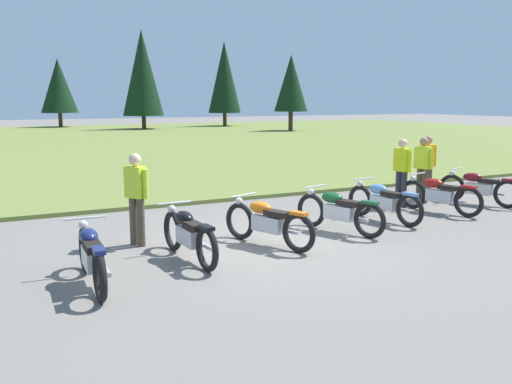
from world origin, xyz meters
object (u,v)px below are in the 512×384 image
object	(u,v)px
motorcycle_orange	(267,222)
motorcycle_british_green	(339,211)
motorcycle_sky_blue	(384,201)
motorcycle_black	(188,234)
motorcycle_navy	(91,255)
rider_in_hivis_vest	(423,166)
rider_with_back_turned	(136,194)
rider_checking_bike	(402,168)
rider_near_row_end	(427,163)
motorcycle_maroon	(479,187)
motorcycle_red	(439,194)

from	to	relation	value
motorcycle_orange	motorcycle_british_green	bearing A→B (deg)	8.49
motorcycle_sky_blue	motorcycle_black	bearing A→B (deg)	-169.40
motorcycle_navy	rider_in_hivis_vest	world-z (taller)	rider_in_hivis_vest
rider_with_back_turned	rider_checking_bike	size ratio (longest dim) A/B	1.00
motorcycle_british_green	rider_with_back_turned	world-z (taller)	rider_with_back_turned
rider_with_back_turned	motorcycle_british_green	bearing A→B (deg)	-11.95
motorcycle_orange	motorcycle_sky_blue	world-z (taller)	same
motorcycle_british_green	rider_with_back_turned	distance (m)	3.94
motorcycle_orange	rider_in_hivis_vest	distance (m)	5.85
motorcycle_navy	rider_checking_bike	xyz separation A→B (m)	(7.89, 2.56, 0.51)
motorcycle_sky_blue	rider_near_row_end	xyz separation A→B (m)	(2.81, 1.65, 0.51)
motorcycle_black	rider_in_hivis_vest	size ratio (longest dim) A/B	1.26
motorcycle_navy	motorcycle_sky_blue	xyz separation A→B (m)	(6.45, 1.47, 0.00)
motorcycle_black	rider_in_hivis_vest	bearing A→B (deg)	16.92
motorcycle_navy	motorcycle_black	distance (m)	1.75
motorcycle_orange	rider_checking_bike	bearing A→B (deg)	20.74
motorcycle_black	motorcycle_british_green	distance (m)	3.35
motorcycle_british_green	motorcycle_maroon	distance (m)	4.91
motorcycle_maroon	rider_checking_bike	bearing A→B (deg)	160.82
motorcycle_red	motorcycle_black	bearing A→B (deg)	-171.22
motorcycle_orange	motorcycle_maroon	xyz separation A→B (m)	(6.58, 1.09, 0.00)
motorcycle_navy	motorcycle_orange	world-z (taller)	same
motorcycle_british_green	motorcycle_red	distance (m)	3.25
motorcycle_black	rider_in_hivis_vest	world-z (taller)	rider_in_hivis_vest
motorcycle_navy	motorcycle_british_green	size ratio (longest dim) A/B	1.04
motorcycle_sky_blue	motorcycle_red	xyz separation A→B (m)	(1.74, 0.11, 0.00)
rider_checking_bike	motorcycle_orange	bearing A→B (deg)	-159.26
motorcycle_navy	rider_in_hivis_vest	xyz separation A→B (m)	(8.74, 2.73, 0.51)
motorcycle_sky_blue	motorcycle_maroon	distance (m)	3.39
motorcycle_navy	motorcycle_maroon	size ratio (longest dim) A/B	1.05
motorcycle_orange	motorcycle_red	size ratio (longest dim) A/B	0.98
rider_checking_bike	motorcycle_sky_blue	bearing A→B (deg)	-143.10
motorcycle_british_green	motorcycle_maroon	bearing A→B (deg)	9.79
motorcycle_black	motorcycle_sky_blue	size ratio (longest dim) A/B	1.00
motorcycle_navy	motorcycle_red	distance (m)	8.33
motorcycle_orange	rider_near_row_end	xyz separation A→B (m)	(6.02, 2.32, 0.51)
motorcycle_red	rider_in_hivis_vest	bearing A→B (deg)	64.27
motorcycle_navy	motorcycle_red	bearing A→B (deg)	10.93
motorcycle_british_green	rider_with_back_turned	size ratio (longest dim) A/B	1.21
motorcycle_black	rider_with_back_turned	world-z (taller)	rider_with_back_turned
motorcycle_orange	motorcycle_red	distance (m)	5.01
motorcycle_black	motorcycle_sky_blue	distance (m)	4.87
motorcycle_red	rider_checking_bike	world-z (taller)	rider_checking_bike
rider_near_row_end	rider_checking_bike	bearing A→B (deg)	-157.67
motorcycle_orange	motorcycle_sky_blue	distance (m)	3.28
motorcycle_black	motorcycle_red	xyz separation A→B (m)	(6.53, 1.01, 0.00)
motorcycle_maroon	rider_in_hivis_vest	bearing A→B (deg)	142.06
motorcycle_black	rider_with_back_turned	distance (m)	1.47
motorcycle_sky_blue	rider_with_back_turned	world-z (taller)	rider_with_back_turned
rider_checking_bike	motorcycle_maroon	bearing A→B (deg)	-19.18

